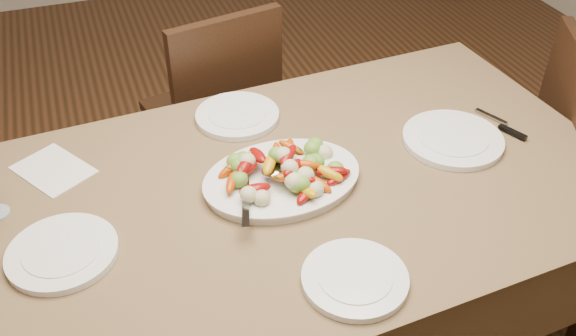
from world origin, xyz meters
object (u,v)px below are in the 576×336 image
at_px(chair_far, 209,113).
at_px(plate_right, 453,139).
at_px(dining_table, 288,282).
at_px(serving_platter, 282,180).
at_px(plate_left, 62,253).
at_px(plate_near, 355,279).
at_px(plate_far, 237,116).

relative_size(chair_far, plate_right, 3.25).
distance_m(dining_table, serving_platter, 0.39).
distance_m(dining_table, chair_far, 0.86).
distance_m(plate_left, plate_near, 0.69).
bearing_deg(plate_near, serving_platter, 95.81).
xyz_separation_m(dining_table, plate_left, (-0.59, -0.06, 0.39)).
height_order(dining_table, plate_far, plate_far).
distance_m(plate_left, plate_far, 0.70).
height_order(chair_far, plate_far, chair_far).
relative_size(dining_table, plate_far, 7.16).
distance_m(dining_table, plate_near, 0.54).
bearing_deg(chair_far, dining_table, 79.59).
relative_size(dining_table, plate_right, 6.30).
bearing_deg(plate_near, plate_far, 94.90).
bearing_deg(chair_far, serving_platter, 78.80).
bearing_deg(plate_left, plate_near, -26.60).
height_order(chair_far, plate_left, chair_far).
height_order(dining_table, plate_near, plate_near).
distance_m(serving_platter, plate_right, 0.53).
xyz_separation_m(serving_platter, plate_left, (-0.57, -0.08, -0.00)).
distance_m(chair_far, plate_left, 1.11).
bearing_deg(plate_right, dining_table, -176.78).
bearing_deg(plate_left, serving_platter, 7.66).
bearing_deg(chair_far, plate_near, 80.39).
bearing_deg(plate_left, dining_table, 6.08).
bearing_deg(plate_near, dining_table, 94.21).
bearing_deg(dining_table, plate_near, -85.79).
height_order(dining_table, plate_left, plate_left).
xyz_separation_m(chair_far, plate_far, (-0.01, -0.49, 0.29)).
bearing_deg(serving_platter, plate_far, 93.89).
relative_size(dining_table, chair_far, 1.94).
xyz_separation_m(serving_platter, plate_right, (0.53, 0.01, -0.00)).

